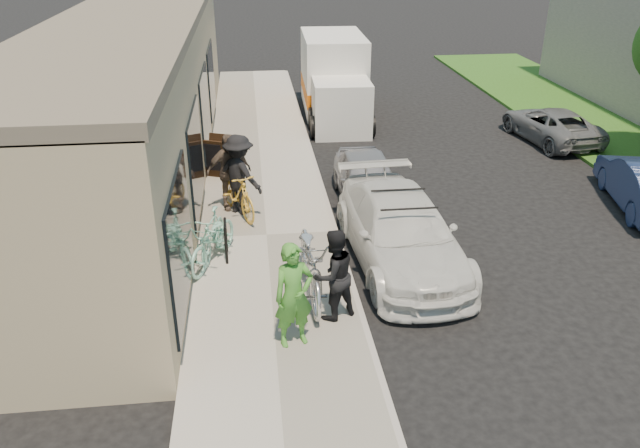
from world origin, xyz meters
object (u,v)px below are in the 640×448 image
moving_truck (334,81)px  cruiser_bike_c (237,193)px  far_car_gray (551,125)px  cruiser_bike_b (213,240)px  sedan_white (401,231)px  woman_rider (294,295)px  cruiser_bike_a (213,234)px  man_standing (333,275)px  bystander_b (229,172)px  tandem_bike (311,261)px  sandwich_board (217,157)px  bystander_a (239,174)px  sedan_silver (367,180)px  bike_rack (226,237)px

moving_truck → cruiser_bike_c: (-3.46, -8.69, -0.52)m
far_car_gray → cruiser_bike_b: size_ratio=2.03×
far_car_gray → cruiser_bike_c: cruiser_bike_c is taller
sedan_white → cruiser_bike_c: sedan_white is taller
woman_rider → cruiser_bike_a: woman_rider is taller
man_standing → bystander_b: bystander_b is taller
cruiser_bike_a → woman_rider: bearing=-52.6°
sedan_white → tandem_bike: 2.31m
sandwich_board → bystander_a: bearing=-52.2°
sandwich_board → cruiser_bike_b: (0.09, -4.81, -0.06)m
cruiser_bike_b → sedan_silver: bearing=61.6°
tandem_bike → man_standing: size_ratio=1.54×
sandwich_board → sedan_white: sedan_white is taller
cruiser_bike_a → man_standing: bearing=-35.9°
sedan_white → sedan_silver: size_ratio=1.37×
man_standing → cruiser_bike_b: man_standing is taller
tandem_bike → bystander_a: bystander_a is taller
moving_truck → sedan_white: bearing=-88.8°
cruiser_bike_a → cruiser_bike_c: cruiser_bike_c is taller
cruiser_bike_a → bystander_b: size_ratio=0.87×
woman_rider → man_standing: (0.73, 0.68, -0.07)m
far_car_gray → sedan_silver: bearing=25.0°
sedan_white → moving_truck: 11.10m
tandem_bike → bystander_a: 4.00m
sedan_white → bystander_a: size_ratio=2.63×
sedan_white → man_standing: size_ratio=3.01×
sedan_silver → cruiser_bike_b: sedan_silver is taller
sedan_white → man_standing: man_standing is taller
tandem_bike → cruiser_bike_a: tandem_bike is taller
bystander_a → cruiser_bike_b: bearing=120.1°
moving_truck → tandem_bike: moving_truck is taller
sedan_silver → bystander_a: (-3.13, -0.52, 0.48)m
cruiser_bike_c → sandwich_board: bearing=78.8°
tandem_bike → sedan_white: bearing=30.8°
man_standing → cruiser_bike_c: (-1.66, 4.42, -0.27)m
sandwich_board → cruiser_bike_a: (0.06, -4.50, -0.07)m
sedan_white → moving_truck: size_ratio=0.87×
bike_rack → far_car_gray: bearing=34.5°
sedan_white → cruiser_bike_a: size_ratio=3.08×
sedan_silver → far_car_gray: size_ratio=0.94×
cruiser_bike_b → cruiser_bike_c: cruiser_bike_c is taller
sandwich_board → sedan_white: 6.29m
sedan_silver → woman_rider: (-2.27, -5.78, 0.43)m
cruiser_bike_b → moving_truck: bearing=93.3°
cruiser_bike_a → cruiser_bike_b: (0.02, -0.31, 0.02)m
sedan_white → man_standing: 2.63m
moving_truck → woman_rider: 14.02m
cruiser_bike_b → bystander_b: bearing=106.8°
sedan_white → bystander_a: (-3.24, 2.55, 0.39)m
cruiser_bike_c → bystander_b: bystander_b is taller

